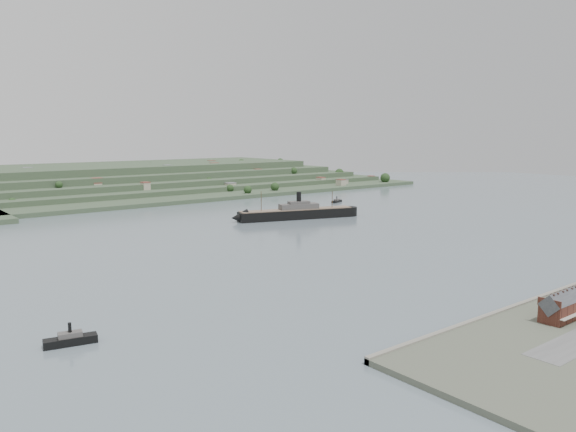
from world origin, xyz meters
TOP-DOWN VIEW (x-y plane):
  - ground at (0.00, 0.00)m, footprint 1400.00×1400.00m
  - far_peninsula at (27.91, 393.10)m, footprint 760.00×309.00m
  - steamship at (55.54, 90.02)m, footprint 107.29×42.68m
  - tugboat at (-174.53, -76.23)m, footprint 17.44×7.84m
  - ferry_east at (159.11, 148.30)m, footprint 16.90×10.35m

SIDE VIEW (x-z plane):
  - ground at x=0.00m, z-range 0.00..0.00m
  - ferry_east at x=159.11m, z-range -1.59..4.55m
  - tugboat at x=-174.53m, z-range -1.94..5.65m
  - steamship at x=55.54m, z-range -8.32..18.07m
  - far_peninsula at x=27.91m, z-range -3.12..26.88m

